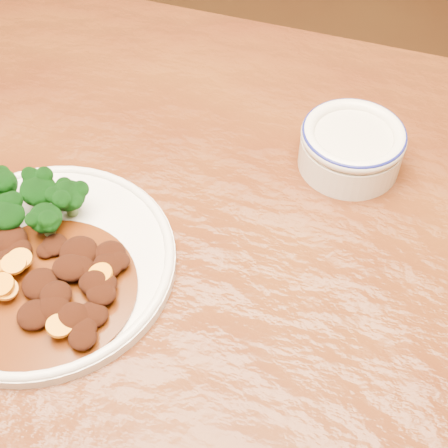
# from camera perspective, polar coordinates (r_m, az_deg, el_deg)

# --- Properties ---
(dining_table) EXTENTS (1.58, 1.03, 0.75)m
(dining_table) POSITION_cam_1_polar(r_m,az_deg,el_deg) (0.80, -3.41, -4.14)
(dining_table) COLOR #562B0F
(dining_table) RESTS_ON ground
(dinner_plate) EXTENTS (0.29, 0.29, 0.02)m
(dinner_plate) POSITION_cam_1_polar(r_m,az_deg,el_deg) (0.72, -16.18, -3.35)
(dinner_plate) COLOR silver
(dinner_plate) RESTS_ON dining_table
(broccoli_florets) EXTENTS (0.15, 0.10, 0.05)m
(broccoli_florets) POSITION_cam_1_polar(r_m,az_deg,el_deg) (0.74, -18.28, 1.87)
(broccoli_florets) COLOR #618444
(broccoli_florets) RESTS_ON dinner_plate
(mince_stew) EXTENTS (0.19, 0.19, 0.03)m
(mince_stew) POSITION_cam_1_polar(r_m,az_deg,el_deg) (0.68, -15.05, -5.02)
(mince_stew) COLOR #4C1D08
(mince_stew) RESTS_ON dinner_plate
(dip_bowl) EXTENTS (0.13, 0.13, 0.06)m
(dip_bowl) POSITION_cam_1_polar(r_m,az_deg,el_deg) (0.80, 11.59, 7.04)
(dip_bowl) COLOR silver
(dip_bowl) RESTS_ON dining_table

